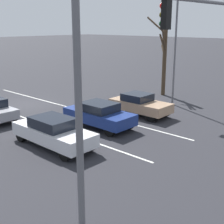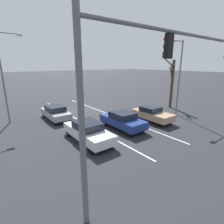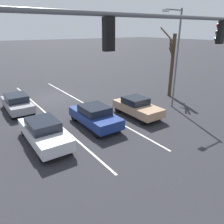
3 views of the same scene
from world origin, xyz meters
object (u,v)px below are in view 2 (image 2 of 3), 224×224
at_px(street_lamp_right_shoulder, 5,72).
at_px(street_lamp_left_shoulder, 179,73).
at_px(car_navy_midlane_front, 122,120).
at_px(bare_tree_near, 172,81).
at_px(car_silver_rightlane_front, 88,131).
at_px(traffic_signal_gantry, 170,67).
at_px(car_tan_leftlane_front, 152,114).
at_px(car_gray_rightlane_second, 56,112).

height_order(street_lamp_right_shoulder, street_lamp_left_shoulder, street_lamp_right_shoulder).
relative_size(car_navy_midlane_front, bare_tree_near, 0.67).
height_order(car_silver_rightlane_front, traffic_signal_gantry, traffic_signal_gantry).
relative_size(car_tan_leftlane_front, street_lamp_left_shoulder, 0.53).
height_order(car_tan_leftlane_front, bare_tree_near, bare_tree_near).
bearing_deg(car_silver_rightlane_front, car_tan_leftlane_front, -177.97).
xyz_separation_m(car_gray_rightlane_second, street_lamp_left_shoulder, (-10.77, 6.28, 3.70)).
height_order(car_silver_rightlane_front, street_lamp_right_shoulder, street_lamp_right_shoulder).
xyz_separation_m(car_silver_rightlane_front, traffic_signal_gantry, (-0.81, 5.71, 4.51)).
bearing_deg(car_silver_rightlane_front, traffic_signal_gantry, 98.11).
bearing_deg(car_silver_rightlane_front, bare_tree_near, -169.12).
relative_size(car_navy_midlane_front, street_lamp_right_shoulder, 0.53).
bearing_deg(car_gray_rightlane_second, car_navy_midlane_front, 121.14).
bearing_deg(car_navy_midlane_front, traffic_signal_gantry, 65.63).
relative_size(car_gray_rightlane_second, street_lamp_left_shoulder, 0.55).
distance_m(car_gray_rightlane_second, bare_tree_near, 14.06).
relative_size(car_tan_leftlane_front, street_lamp_right_shoulder, 0.50).
distance_m(car_silver_rightlane_front, street_lamp_right_shoulder, 9.61).
bearing_deg(street_lamp_right_shoulder, bare_tree_near, 162.14).
height_order(car_silver_rightlane_front, street_lamp_left_shoulder, street_lamp_left_shoulder).
bearing_deg(car_gray_rightlane_second, traffic_signal_gantry, 93.81).
bearing_deg(street_lamp_right_shoulder, car_gray_rightlane_second, 156.53).
bearing_deg(car_tan_leftlane_front, car_navy_midlane_front, -3.34).
relative_size(car_tan_leftlane_front, car_navy_midlane_front, 0.94).
xyz_separation_m(car_navy_midlane_front, car_gray_rightlane_second, (3.60, -5.96, -0.03)).
relative_size(car_silver_rightlane_front, traffic_signal_gantry, 0.34).
height_order(street_lamp_left_shoulder, bare_tree_near, street_lamp_left_shoulder).
xyz_separation_m(street_lamp_right_shoulder, street_lamp_left_shoulder, (-14.40, 7.85, -0.24)).
xyz_separation_m(car_gray_rightlane_second, street_lamp_right_shoulder, (3.63, -1.57, 3.93)).
height_order(car_tan_leftlane_front, street_lamp_right_shoulder, street_lamp_right_shoulder).
xyz_separation_m(car_gray_rightlane_second, bare_tree_near, (-13.27, 3.87, 2.57)).
height_order(car_navy_midlane_front, street_lamp_left_shoulder, street_lamp_left_shoulder).
distance_m(street_lamp_right_shoulder, street_lamp_left_shoulder, 16.40).
bearing_deg(car_gray_rightlane_second, street_lamp_left_shoulder, 149.77).
bearing_deg(car_gray_rightlane_second, car_tan_leftlane_front, 139.22).
relative_size(car_navy_midlane_front, street_lamp_left_shoulder, 0.56).
distance_m(car_tan_leftlane_front, car_silver_rightlane_front, 7.16).
xyz_separation_m(car_silver_rightlane_front, car_gray_rightlane_second, (-0.01, -6.42, -0.03)).
xyz_separation_m(car_gray_rightlane_second, traffic_signal_gantry, (-0.81, 12.13, 4.53)).
distance_m(car_silver_rightlane_front, car_navy_midlane_front, 3.64).
height_order(traffic_signal_gantry, bare_tree_near, traffic_signal_gantry).
bearing_deg(street_lamp_right_shoulder, street_lamp_left_shoulder, 151.40).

